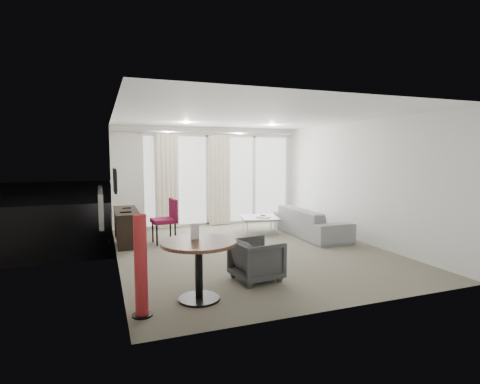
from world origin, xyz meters
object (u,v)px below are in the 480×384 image
object	(u,v)px
sofa	(311,222)
coffee_table	(259,225)
desk	(127,226)
red_lamp	(141,266)
rattan_chair_b	(259,198)
rattan_chair_a	(236,201)
desk_chair	(164,221)
round_table	(199,271)
tub_armchair	(257,260)

from	to	relation	value
sofa	coffee_table	bearing A→B (deg)	54.62
desk	red_lamp	xyz separation A→B (m)	(-0.08, -3.86, 0.25)
sofa	rattan_chair_b	distance (m)	4.14
rattan_chair_a	desk	bearing A→B (deg)	-143.38
red_lamp	coffee_table	world-z (taller)	red_lamp
desk_chair	round_table	distance (m)	3.31
sofa	desk_chair	bearing A→B (deg)	82.19
desk	desk_chair	bearing A→B (deg)	-23.19
desk_chair	coffee_table	xyz separation A→B (m)	(2.33, 0.25, -0.28)
desk_chair	red_lamp	world-z (taller)	red_lamp
desk_chair	tub_armchair	world-z (taller)	desk_chair
sofa	rattan_chair_a	size ratio (longest dim) A/B	3.03
desk	red_lamp	size ratio (longest dim) A/B	1.25
round_table	coffee_table	xyz separation A→B (m)	(2.40, 3.56, -0.19)
red_lamp	rattan_chair_a	distance (m)	7.90
desk	red_lamp	bearing A→B (deg)	-91.22
desk_chair	rattan_chair_a	bearing A→B (deg)	44.74
coffee_table	sofa	bearing A→B (deg)	-35.38
desk_chair	red_lamp	distance (m)	3.64
red_lamp	rattan_chair_a	xyz separation A→B (m)	(3.70, 6.98, -0.24)
desk	rattan_chair_b	bearing A→B (deg)	36.46
desk_chair	rattan_chair_a	size ratio (longest dim) A/B	1.30
round_table	red_lamp	world-z (taller)	red_lamp
desk	tub_armchair	xyz separation A→B (m)	(1.67, -3.17, -0.04)
tub_armchair	round_table	bearing A→B (deg)	106.92
desk	tub_armchair	bearing A→B (deg)	-62.16
red_lamp	tub_armchair	distance (m)	1.91
desk	desk_chair	size ratio (longest dim) A/B	1.58
coffee_table	round_table	bearing A→B (deg)	-124.00
desk	rattan_chair_a	bearing A→B (deg)	40.67
round_table	rattan_chair_a	distance (m)	7.36
round_table	sofa	bearing A→B (deg)	40.09
rattan_chair_a	rattan_chair_b	world-z (taller)	rattan_chair_b
coffee_table	sofa	xyz separation A→B (m)	(0.99, -0.70, 0.13)
round_table	rattan_chair_b	world-z (taller)	rattan_chair_b
rattan_chair_b	desk_chair	bearing A→B (deg)	-112.98
round_table	coffee_table	distance (m)	4.29
desk_chair	sofa	bearing A→B (deg)	-13.01
red_lamp	rattan_chair_a	bearing A→B (deg)	62.04
sofa	rattan_chair_b	bearing A→B (deg)	-6.55
desk_chair	rattan_chair_a	distance (m)	4.48
red_lamp	coffee_table	size ratio (longest dim) A/B	1.39
red_lamp	rattan_chair_a	world-z (taller)	red_lamp
desk	red_lamp	distance (m)	3.87
round_table	sofa	xyz separation A→B (m)	(3.39, 2.85, -0.07)
coffee_table	rattan_chair_a	size ratio (longest dim) A/B	1.19
tub_armchair	rattan_chair_a	xyz separation A→B (m)	(1.95, 6.28, 0.05)
tub_armchair	rattan_chair_b	bearing A→B (deg)	-31.29
sofa	desk	bearing A→B (deg)	79.23
desk	sofa	bearing A→B (deg)	-10.77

